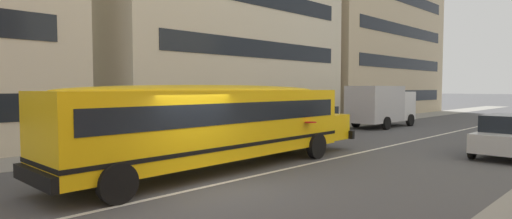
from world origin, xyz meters
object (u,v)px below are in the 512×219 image
object	(u,v)px
parked_car_silver_mid_block	(508,136)
box_truck	(381,105)
school_bus	(220,119)
parked_car_maroon_under_tree	(317,121)

from	to	relation	value
parked_car_silver_mid_block	box_truck	xyz separation A→B (m)	(7.63, 9.24, 0.70)
school_bus	parked_car_silver_mid_block	world-z (taller)	school_bus
school_bus	box_truck	distance (m)	17.20
box_truck	parked_car_silver_mid_block	bearing A→B (deg)	-129.62
school_bus	parked_car_maroon_under_tree	xyz separation A→B (m)	(9.88, 3.32, -0.81)
school_bus	parked_car_maroon_under_tree	bearing A→B (deg)	16.52
school_bus	box_truck	world-z (taller)	box_truck
school_bus	parked_car_maroon_under_tree	distance (m)	10.45
parked_car_maroon_under_tree	parked_car_silver_mid_block	size ratio (longest dim) A/B	1.01
parked_car_maroon_under_tree	box_truck	size ratio (longest dim) A/B	0.65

